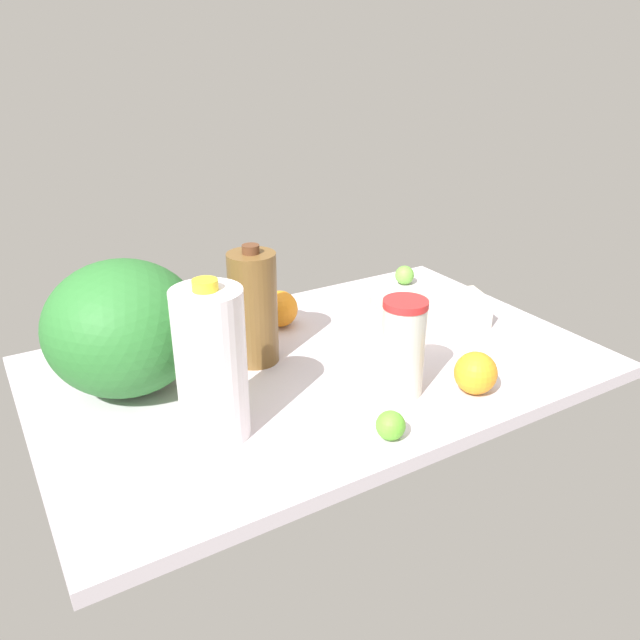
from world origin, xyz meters
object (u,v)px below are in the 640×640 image
milk_jug (211,365)px  lemon_far_back (226,319)px  chocolate_milk_jug (253,308)px  orange_by_jug (476,373)px  egg_carton (430,312)px  watermelon (124,327)px  lime_near_front (405,275)px  orange_loose (280,309)px  tumbler_cup (403,347)px  lime_beside_bowl (391,425)px

milk_jug → lemon_far_back: (-18.46, -38.62, -10.48)cm
chocolate_milk_jug → lemon_far_back: (-0.18, -16.61, -8.98)cm
orange_by_jug → egg_carton: bearing=-113.8°
egg_carton → watermelon: watermelon is taller
egg_carton → lemon_far_back: size_ratio=4.06×
watermelon → lime_near_front: bearing=-167.9°
chocolate_milk_jug → lemon_far_back: size_ratio=3.80×
lemon_far_back → watermelon: bearing=27.9°
orange_by_jug → lemon_far_back: bearing=-58.6°
egg_carton → orange_loose: 36.93cm
tumbler_cup → lime_near_front: 61.57cm
lime_beside_bowl → milk_jug: bearing=-33.8°
tumbler_cup → lime_beside_bowl: tumbler_cup is taller
milk_jug → watermelon: milk_jug is taller
tumbler_cup → watermelon: bearing=-33.0°
chocolate_milk_jug → orange_by_jug: bearing=132.1°
egg_carton → lemon_far_back: (44.53, -22.24, -0.14)cm
orange_loose → orange_by_jug: 51.89cm
watermelon → orange_loose: size_ratio=3.43×
milk_jug → orange_by_jug: size_ratio=3.43×
egg_carton → orange_by_jug: orange_by_jug is taller
egg_carton → lime_beside_bowl: egg_carton is taller
chocolate_milk_jug → orange_loose: 20.30cm
lime_beside_bowl → orange_loose: bearing=-95.9°
milk_jug → lime_beside_bowl: milk_jug is taller
chocolate_milk_jug → egg_carton: size_ratio=0.94×
watermelon → lemon_far_back: 32.14cm
lime_near_front → orange_loose: orange_loose is taller
tumbler_cup → orange_loose: 41.62cm
lime_beside_bowl → orange_by_jug: 24.54cm
tumbler_cup → lime_near_front: tumbler_cup is taller
tumbler_cup → chocolate_milk_jug: size_ratio=0.75×
tumbler_cup → orange_loose: (6.02, -40.81, -5.53)cm
orange_loose → orange_by_jug: (-18.67, 48.41, -0.17)cm
egg_carton → watermelon: 72.66cm
lime_beside_bowl → watermelon: bearing=-50.4°
lime_near_front → chocolate_milk_jug: bearing=19.5°
lime_beside_bowl → chocolate_milk_jug: bearing=-79.1°
watermelon → lemon_far_back: size_ratio=4.41×
watermelon → lime_near_front: size_ratio=5.61×
chocolate_milk_jug → lime_beside_bowl: bearing=100.9°
milk_jug → egg_carton: (-62.99, -16.38, -10.34)cm
lime_beside_bowl → orange_by_jug: size_ratio=0.62×
milk_jug → orange_loose: milk_jug is taller
watermelon → lemon_far_back: watermelon is taller
lime_beside_bowl → orange_by_jug: orange_by_jug is taller
watermelon → orange_by_jug: bearing=147.5°
lime_beside_bowl → lemon_far_back: size_ratio=0.77×
watermelon → lime_beside_bowl: watermelon is taller
watermelon → chocolate_milk_jug: bearing=175.1°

